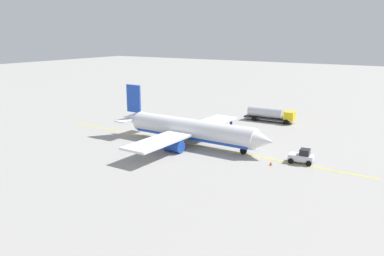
{
  "coord_description": "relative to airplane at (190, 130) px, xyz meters",
  "views": [
    {
      "loc": [
        34.85,
        -55.45,
        18.94
      ],
      "look_at": [
        0.0,
        0.0,
        3.0
      ],
      "focal_mm": 36.5,
      "sensor_mm": 36.0,
      "label": 1
    }
  ],
  "objects": [
    {
      "name": "refueling_worker",
      "position": [
        -0.64,
        17.44,
        -1.77
      ],
      "size": [
        0.55,
        0.4,
        1.71
      ],
      "color": "navy",
      "rests_on": "ground"
    },
    {
      "name": "airplane",
      "position": [
        0.0,
        0.0,
        0.0
      ],
      "size": [
        31.19,
        29.05,
        9.54
      ],
      "color": "white",
      "rests_on": "ground"
    },
    {
      "name": "taxi_line_marking",
      "position": [
        0.51,
        -0.01,
        -2.59
      ],
      "size": [
        60.23,
        1.8,
        0.01
      ],
      "primitive_type": "cube",
      "rotation": [
        0.0,
        0.0,
        -0.02
      ],
      "color": "yellow",
      "rests_on": "ground"
    },
    {
      "name": "ground_plane",
      "position": [
        0.51,
        -0.01,
        -2.6
      ],
      "size": [
        400.0,
        400.0,
        0.0
      ],
      "primitive_type": "plane",
      "color": "#9E9B96"
    },
    {
      "name": "fuel_tanker",
      "position": [
        5.19,
        24.76,
        -0.86
      ],
      "size": [
        11.19,
        3.12,
        3.15
      ],
      "color": "#2D2D33",
      "rests_on": "ground"
    },
    {
      "name": "safety_cone_nose",
      "position": [
        16.18,
        -3.06,
        -2.32
      ],
      "size": [
        0.5,
        0.5,
        0.55
      ],
      "primitive_type": "cone",
      "color": "#F2590F",
      "rests_on": "ground"
    },
    {
      "name": "pushback_tug",
      "position": [
        19.69,
        0.41,
        -1.59
      ],
      "size": [
        3.78,
        2.63,
        2.2
      ],
      "color": "silver",
      "rests_on": "ground"
    }
  ]
}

